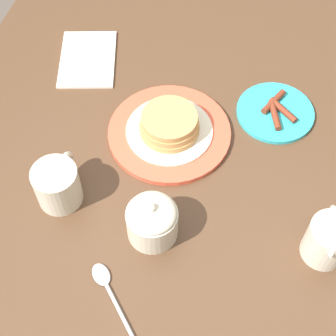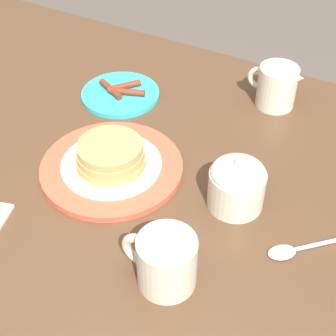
{
  "view_description": "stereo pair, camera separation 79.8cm",
  "coord_description": "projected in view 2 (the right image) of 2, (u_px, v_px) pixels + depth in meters",
  "views": [
    {
      "loc": [
        -0.65,
        -0.18,
        1.59
      ],
      "look_at": [
        -0.11,
        -0.03,
        0.75
      ],
      "focal_mm": 55.0,
      "sensor_mm": 36.0,
      "label": 1
    },
    {
      "loc": [
        -0.43,
        0.55,
        1.36
      ],
      "look_at": [
        -0.11,
        -0.03,
        0.75
      ],
      "focal_mm": 55.0,
      "sensor_mm": 36.0,
      "label": 2
    }
  ],
  "objects": [
    {
      "name": "dining_table",
      "position": [
        110.0,
        212.0,
        1.01
      ],
      "size": [
        1.35,
        0.98,
        0.72
      ],
      "color": "#4C3321",
      "rests_on": "ground_plane"
    },
    {
      "name": "coffee_mug",
      "position": [
        165.0,
        261.0,
        0.73
      ],
      "size": [
        0.12,
        0.09,
        0.09
      ],
      "color": "beige",
      "rests_on": "dining_table"
    },
    {
      "name": "pancake_plate",
      "position": [
        111.0,
        162.0,
        0.93
      ],
      "size": [
        0.26,
        0.26,
        0.06
      ],
      "color": "#DB5138",
      "rests_on": "dining_table"
    },
    {
      "name": "sugar_bowl",
      "position": [
        237.0,
        184.0,
        0.85
      ],
      "size": [
        0.09,
        0.09,
        0.1
      ],
      "color": "beige",
      "rests_on": "dining_table"
    },
    {
      "name": "spoon",
      "position": [
        298.0,
        249.0,
        0.8
      ],
      "size": [
        0.13,
        0.13,
        0.01
      ],
      "color": "silver",
      "rests_on": "dining_table"
    },
    {
      "name": "creamer_pitcher",
      "position": [
        277.0,
        86.0,
        1.06
      ],
      "size": [
        0.12,
        0.08,
        0.1
      ],
      "color": "beige",
      "rests_on": "dining_table"
    },
    {
      "name": "side_plate_bacon",
      "position": [
        120.0,
        94.0,
        1.11
      ],
      "size": [
        0.17,
        0.17,
        0.02
      ],
      "color": "#2DADBC",
      "rests_on": "dining_table"
    }
  ]
}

